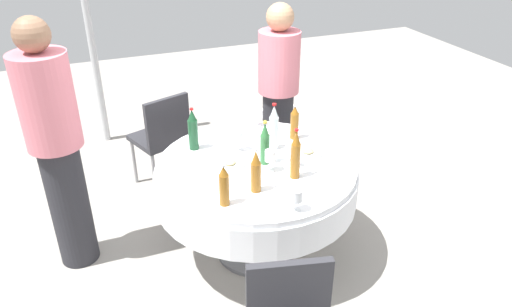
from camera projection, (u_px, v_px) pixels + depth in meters
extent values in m
plane|color=gray|center=(256.00, 251.00, 3.54)|extent=(10.00, 10.00, 0.00)
cylinder|color=white|center=(256.00, 166.00, 3.20)|extent=(1.32, 1.32, 0.04)
cylinder|color=white|center=(256.00, 183.00, 3.26)|extent=(1.35, 1.35, 0.22)
cylinder|color=slate|center=(256.00, 224.00, 3.43)|extent=(0.14, 0.14, 0.48)
cylinder|color=slate|center=(256.00, 249.00, 3.54)|extent=(0.56, 0.56, 0.03)
cylinder|color=#8C5619|center=(256.00, 177.00, 2.85)|extent=(0.06, 0.06, 0.19)
cone|color=#8C5619|center=(256.00, 157.00, 2.79)|extent=(0.06, 0.06, 0.08)
cylinder|color=silver|center=(256.00, 150.00, 2.76)|extent=(0.02, 0.02, 0.01)
cylinder|color=#8C5619|center=(294.00, 126.00, 3.46)|extent=(0.06, 0.06, 0.20)
cone|color=#8C5619|center=(295.00, 110.00, 3.40)|extent=(0.05, 0.05, 0.05)
cylinder|color=silver|center=(295.00, 106.00, 3.38)|extent=(0.02, 0.02, 0.01)
cylinder|color=#2D6B38|center=(265.00, 149.00, 3.14)|extent=(0.06, 0.06, 0.20)
cone|color=#2D6B38|center=(265.00, 129.00, 3.07)|extent=(0.06, 0.06, 0.09)
cylinder|color=gold|center=(265.00, 122.00, 3.05)|extent=(0.03, 0.03, 0.01)
cylinder|color=#8C5619|center=(295.00, 161.00, 2.98)|extent=(0.06, 0.06, 0.23)
cone|color=#8C5619|center=(296.00, 138.00, 2.90)|extent=(0.05, 0.05, 0.09)
cylinder|color=red|center=(297.00, 130.00, 2.88)|extent=(0.03, 0.03, 0.01)
cylinder|color=#8C5619|center=(224.00, 190.00, 2.73)|extent=(0.06, 0.06, 0.20)
cone|color=#8C5619|center=(223.00, 171.00, 2.67)|extent=(0.05, 0.05, 0.06)
cylinder|color=silver|center=(223.00, 165.00, 2.65)|extent=(0.03, 0.03, 0.01)
cylinder|color=silver|center=(274.00, 133.00, 3.31)|extent=(0.06, 0.06, 0.24)
cone|color=silver|center=(274.00, 111.00, 3.24)|extent=(0.06, 0.06, 0.09)
cylinder|color=red|center=(274.00, 104.00, 3.21)|extent=(0.03, 0.03, 0.01)
cylinder|color=#194728|center=(193.00, 135.00, 3.32)|extent=(0.07, 0.07, 0.22)
cone|color=#194728|center=(192.00, 115.00, 3.24)|extent=(0.06, 0.06, 0.08)
cylinder|color=red|center=(191.00, 109.00, 3.22)|extent=(0.03, 0.03, 0.01)
cylinder|color=white|center=(290.00, 166.00, 3.15)|extent=(0.06, 0.06, 0.00)
cylinder|color=white|center=(290.00, 161.00, 3.13)|extent=(0.01, 0.01, 0.08)
cylinder|color=white|center=(291.00, 150.00, 3.09)|extent=(0.07, 0.07, 0.07)
cylinder|color=white|center=(239.00, 150.00, 3.34)|extent=(0.06, 0.06, 0.00)
cylinder|color=white|center=(239.00, 146.00, 3.32)|extent=(0.01, 0.01, 0.06)
cylinder|color=white|center=(239.00, 136.00, 3.29)|extent=(0.07, 0.07, 0.08)
cylinder|color=white|center=(270.00, 170.00, 3.10)|extent=(0.06, 0.06, 0.00)
cylinder|color=white|center=(270.00, 165.00, 3.08)|extent=(0.01, 0.01, 0.07)
cylinder|color=white|center=(270.00, 156.00, 3.05)|extent=(0.07, 0.07, 0.07)
cylinder|color=maroon|center=(270.00, 158.00, 3.06)|extent=(0.06, 0.06, 0.03)
cylinder|color=white|center=(258.00, 125.00, 3.70)|extent=(0.06, 0.06, 0.00)
cylinder|color=white|center=(258.00, 121.00, 3.68)|extent=(0.01, 0.01, 0.06)
cylinder|color=white|center=(258.00, 113.00, 3.65)|extent=(0.07, 0.07, 0.06)
cylinder|color=maroon|center=(258.00, 115.00, 3.66)|extent=(0.06, 0.06, 0.03)
cylinder|color=white|center=(295.00, 210.00, 2.72)|extent=(0.06, 0.06, 0.00)
cylinder|color=white|center=(296.00, 205.00, 2.71)|extent=(0.01, 0.01, 0.06)
cylinder|color=white|center=(296.00, 195.00, 2.67)|extent=(0.07, 0.07, 0.07)
cylinder|color=maroon|center=(296.00, 198.00, 2.68)|extent=(0.06, 0.06, 0.03)
cylinder|color=white|center=(229.00, 164.00, 3.16)|extent=(0.20, 0.20, 0.02)
ellipsoid|color=tan|center=(229.00, 162.00, 3.15)|extent=(0.09, 0.08, 0.02)
cylinder|color=white|center=(307.00, 153.00, 3.29)|extent=(0.20, 0.20, 0.02)
ellipsoid|color=tan|center=(307.00, 151.00, 3.29)|extent=(0.09, 0.08, 0.02)
cube|color=silver|center=(332.00, 183.00, 2.97)|extent=(0.15, 0.13, 0.00)
cube|color=silver|center=(194.00, 174.00, 3.06)|extent=(0.16, 0.11, 0.00)
cube|color=silver|center=(220.00, 140.00, 3.48)|extent=(0.17, 0.10, 0.00)
cylinder|color=#26262B|center=(277.00, 136.00, 4.23)|extent=(0.26, 0.26, 0.84)
cylinder|color=#D8727F|center=(279.00, 62.00, 3.91)|extent=(0.34, 0.34, 0.50)
sphere|color=tan|center=(280.00, 17.00, 3.74)|extent=(0.22, 0.22, 0.22)
cylinder|color=#26262B|center=(70.00, 205.00, 3.27)|extent=(0.26, 0.26, 0.91)
cylinder|color=#D8727F|center=(46.00, 102.00, 2.91)|extent=(0.34, 0.34, 0.60)
sphere|color=#8C664C|center=(31.00, 34.00, 2.71)|extent=(0.21, 0.21, 0.21)
cube|color=#2D2D33|center=(289.00, 297.00, 2.25)|extent=(0.13, 0.40, 0.42)
cube|color=#2D2D33|center=(159.00, 138.00, 4.14)|extent=(0.51, 0.51, 0.04)
cube|color=#2D2D33|center=(168.00, 122.00, 3.93)|extent=(0.18, 0.39, 0.42)
cylinder|color=gray|center=(167.00, 149.00, 4.47)|extent=(0.03, 0.03, 0.43)
cylinder|color=gray|center=(134.00, 161.00, 4.27)|extent=(0.03, 0.03, 0.43)
cylinder|color=gray|center=(188.00, 163.00, 4.25)|extent=(0.03, 0.03, 0.43)
cylinder|color=gray|center=(155.00, 176.00, 4.05)|extent=(0.03, 0.03, 0.43)
cylinder|color=#B2B5B7|center=(89.00, 27.00, 4.55)|extent=(0.07, 0.07, 2.36)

